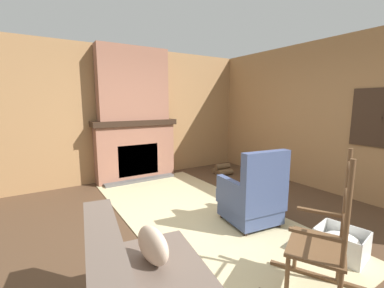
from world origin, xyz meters
name	(u,v)px	position (x,y,z in m)	size (l,w,h in m)	color
ground_plane	(203,225)	(0.00, 0.00, 0.00)	(14.00, 14.00, 0.00)	#4C3523
wood_panel_wall_left	(131,114)	(-2.67, 0.00, 1.35)	(0.06, 5.87, 2.70)	#9E7247
wood_panel_wall_back	(328,117)	(0.02, 2.66, 1.35)	(5.87, 0.09, 2.70)	#9E7247
fireplace_hearth	(136,150)	(-2.46, 0.00, 0.62)	(0.54, 1.71, 1.24)	#93604C
chimney_breast	(133,84)	(-2.47, 0.00, 1.96)	(0.29, 1.42, 1.44)	#93604C
area_rug	(197,214)	(-0.33, 0.12, 0.01)	(4.15, 1.92, 0.01)	#C6B789
armchair	(253,198)	(0.32, 0.56, 0.36)	(0.75, 0.73, 1.02)	#3D4C75
rocking_chair	(322,249)	(1.53, 0.10, 0.42)	(0.94, 0.81, 1.23)	brown
firewood_stack	(222,170)	(-1.80, 1.78, 0.09)	(0.42, 0.38, 0.23)	brown
laundry_basket	(341,243)	(1.33, 0.83, 0.14)	(0.52, 0.46, 0.29)	white
oil_lamp_vase	(107,116)	(-2.50, -0.55, 1.35)	(0.13, 0.13, 0.29)	#B24C42
storage_case	(141,117)	(-2.50, 0.16, 1.30)	(0.13, 0.23, 0.12)	brown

